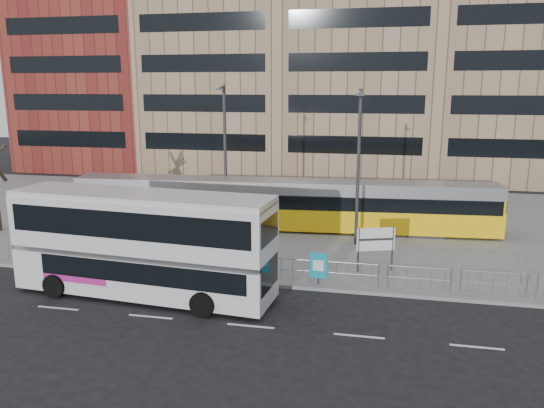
% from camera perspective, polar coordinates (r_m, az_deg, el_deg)
% --- Properties ---
extents(ground, '(120.00, 120.00, 0.00)m').
position_cam_1_polar(ground, '(24.32, -4.63, -8.56)').
color(ground, black).
rests_on(ground, ground).
extents(plaza, '(64.00, 24.00, 0.15)m').
position_cam_1_polar(plaza, '(35.44, 0.82, -1.60)').
color(plaza, slate).
rests_on(plaza, ground).
extents(kerb, '(64.00, 0.25, 0.17)m').
position_cam_1_polar(kerb, '(24.34, -4.60, -8.35)').
color(kerb, gray).
rests_on(kerb, ground).
extents(building_row, '(70.40, 18.40, 31.20)m').
position_cam_1_polar(building_row, '(56.38, 6.99, 16.71)').
color(building_row, maroon).
rests_on(building_row, ground).
extents(pedestrian_barrier, '(32.07, 0.07, 1.10)m').
position_cam_1_polar(pedestrian_barrier, '(23.98, 0.29, -6.32)').
color(pedestrian_barrier, '#96999E').
rests_on(pedestrian_barrier, plaza).
extents(road_markings, '(62.00, 0.12, 0.01)m').
position_cam_1_polar(road_markings, '(20.53, -5.09, -12.69)').
color(road_markings, white).
rests_on(road_markings, ground).
extents(double_decker_bus, '(11.33, 3.55, 4.46)m').
position_cam_1_polar(double_decker_bus, '(22.87, -13.76, -3.89)').
color(double_decker_bus, silver).
rests_on(double_decker_bus, ground).
extents(tram, '(25.80, 4.27, 3.03)m').
position_cam_1_polar(tram, '(32.50, 1.02, -0.02)').
color(tram, yellow).
rests_on(tram, plaza).
extents(station_sign, '(1.77, 0.67, 2.12)m').
position_cam_1_polar(station_sign, '(25.45, 11.10, -3.95)').
color(station_sign, '#2D2D30').
rests_on(station_sign, plaza).
extents(ad_panel, '(0.78, 0.13, 1.46)m').
position_cam_1_polar(ad_panel, '(23.59, 5.01, -6.65)').
color(ad_panel, '#2D2D30').
rests_on(ad_panel, plaza).
extents(pedestrian, '(0.47, 0.71, 1.92)m').
position_cam_1_polar(pedestrian, '(29.67, -12.16, -2.64)').
color(pedestrian, black).
rests_on(pedestrian, plaza).
extents(traffic_light_west, '(0.18, 0.21, 3.10)m').
position_cam_1_polar(traffic_light_west, '(26.83, -13.74, -2.09)').
color(traffic_light_west, '#2D2D30').
rests_on(traffic_light_west, plaza).
extents(lamp_post_west, '(0.45, 1.04, 8.71)m').
position_cam_1_polar(lamp_post_west, '(33.41, -5.10, 5.87)').
color(lamp_post_west, '#2D2D30').
rests_on(lamp_post_west, plaza).
extents(lamp_post_east, '(0.45, 1.04, 8.48)m').
position_cam_1_polar(lamp_post_east, '(28.92, 9.28, 4.48)').
color(lamp_post_east, '#2D2D30').
rests_on(lamp_post_east, plaza).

